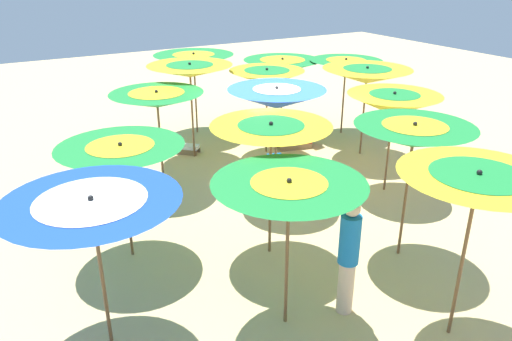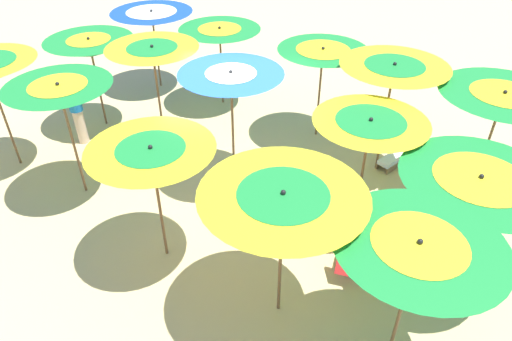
% 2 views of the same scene
% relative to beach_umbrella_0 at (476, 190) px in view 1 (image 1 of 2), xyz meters
% --- Properties ---
extents(ground, '(38.65, 38.65, 0.04)m').
position_rel_beach_umbrella_0_xyz_m(ground, '(-0.31, -5.05, -2.26)').
color(ground, '#D1B57F').
extents(beach_umbrella_0, '(1.98, 1.98, 2.51)m').
position_rel_beach_umbrella_0_xyz_m(beach_umbrella_0, '(0.00, 0.00, 0.00)').
color(beach_umbrella_0, brown).
rests_on(beach_umbrella_0, ground).
extents(beach_umbrella_1, '(1.95, 1.95, 2.47)m').
position_rel_beach_umbrella_0_xyz_m(beach_umbrella_1, '(-0.87, -1.86, -0.01)').
color(beach_umbrella_1, brown).
rests_on(beach_umbrella_1, ground).
extents(beach_umbrella_2, '(2.00, 2.00, 2.29)m').
position_rel_beach_umbrella_0_xyz_m(beach_umbrella_2, '(-2.52, -3.97, -0.22)').
color(beach_umbrella_2, brown).
rests_on(beach_umbrella_2, ground).
extents(beach_umbrella_3, '(2.27, 2.27, 2.37)m').
position_rel_beach_umbrella_0_xyz_m(beach_umbrella_3, '(-3.56, -6.00, -0.12)').
color(beach_umbrella_3, brown).
rests_on(beach_umbrella_3, ground).
extents(beach_umbrella_4, '(2.08, 2.08, 2.25)m').
position_rel_beach_umbrella_0_xyz_m(beach_umbrella_4, '(-4.21, -7.62, -0.19)').
color(beach_umbrella_4, brown).
rests_on(beach_umbrella_4, ground).
extents(beach_umbrella_5, '(2.04, 2.04, 2.29)m').
position_rel_beach_umbrella_0_xyz_m(beach_umbrella_5, '(1.88, -1.36, -0.21)').
color(beach_umbrella_5, brown).
rests_on(beach_umbrella_5, ground).
extents(beach_umbrella_6, '(2.01, 2.01, 2.45)m').
position_rel_beach_umbrella_0_xyz_m(beach_umbrella_6, '(1.10, -3.07, 0.00)').
color(beach_umbrella_6, brown).
rests_on(beach_umbrella_6, ground).
extents(beach_umbrella_7, '(2.03, 2.03, 2.49)m').
position_rel_beach_umbrella_0_xyz_m(beach_umbrella_7, '(-0.17, -4.91, -0.01)').
color(beach_umbrella_7, brown).
rests_on(beach_umbrella_7, ground).
extents(beach_umbrella_8, '(1.95, 1.95, 2.29)m').
position_rel_beach_umbrella_0_xyz_m(beach_umbrella_8, '(-1.43, -7.39, -0.19)').
color(beach_umbrella_8, brown).
rests_on(beach_umbrella_8, ground).
extents(beach_umbrella_9, '(2.28, 2.28, 2.21)m').
position_rel_beach_umbrella_0_xyz_m(beach_umbrella_9, '(-2.79, -8.77, -0.27)').
color(beach_umbrella_9, brown).
rests_on(beach_umbrella_9, ground).
extents(beach_umbrella_10, '(2.22, 2.22, 2.24)m').
position_rel_beach_umbrella_0_xyz_m(beach_umbrella_10, '(4.19, -2.22, -0.24)').
color(beach_umbrella_10, brown).
rests_on(beach_umbrella_10, ground).
extents(beach_umbrella_11, '(2.09, 2.09, 2.14)m').
position_rel_beach_umbrella_0_xyz_m(beach_umbrella_11, '(3.28, -4.20, -0.31)').
color(beach_umbrella_11, brown).
rests_on(beach_umbrella_11, ground).
extents(beach_umbrella_12, '(2.05, 2.05, 2.26)m').
position_rel_beach_umbrella_0_xyz_m(beach_umbrella_12, '(1.76, -6.74, -0.20)').
color(beach_umbrella_12, brown).
rests_on(beach_umbrella_12, ground).
extents(beach_umbrella_13, '(2.14, 2.14, 2.50)m').
position_rel_beach_umbrella_0_xyz_m(beach_umbrella_13, '(0.42, -8.04, 0.05)').
color(beach_umbrella_13, brown).
rests_on(beach_umbrella_13, ground).
extents(beach_umbrella_14, '(2.30, 2.30, 2.40)m').
position_rel_beach_umbrella_0_xyz_m(beach_umbrella_14, '(-0.46, -9.84, -0.11)').
color(beach_umbrella_14, brown).
rests_on(beach_umbrella_14, ground).
extents(lounger_0, '(1.35, 0.65, 0.68)m').
position_rel_beach_umbrella_0_xyz_m(lounger_0, '(-2.36, -7.21, -2.02)').
color(lounger_0, olive).
rests_on(lounger_0, ground).
extents(lounger_1, '(1.18, 0.95, 0.66)m').
position_rel_beach_umbrella_0_xyz_m(lounger_1, '(-2.23, -8.53, -2.02)').
color(lounger_1, olive).
rests_on(lounger_1, ground).
extents(lounger_2, '(1.17, 1.16, 0.53)m').
position_rel_beach_umbrella_0_xyz_m(lounger_2, '(0.68, -8.54, -2.05)').
color(lounger_2, olive).
rests_on(lounger_2, ground).
extents(lounger_3, '(0.77, 1.21, 0.68)m').
position_rel_beach_umbrella_0_xyz_m(lounger_3, '(-0.50, -5.40, -2.02)').
color(lounger_3, olive).
rests_on(lounger_3, ground).
extents(beachgoer_0, '(0.30, 0.30, 1.84)m').
position_rel_beach_umbrella_0_xyz_m(beachgoer_0, '(0.99, -1.11, -1.26)').
color(beachgoer_0, beige).
rests_on(beachgoer_0, ground).
extents(beach_ball, '(0.36, 0.36, 0.36)m').
position_rel_beach_umbrella_0_xyz_m(beach_ball, '(-1.83, -8.14, -2.06)').
color(beach_ball, '#337FE5').
rests_on(beach_ball, ground).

